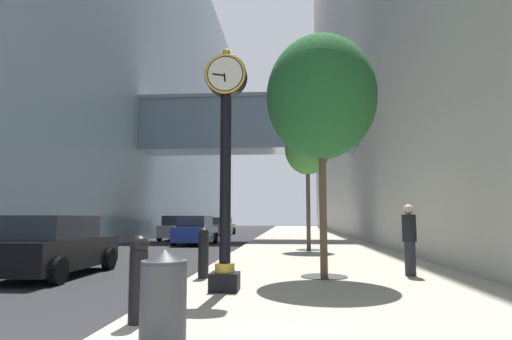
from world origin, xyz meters
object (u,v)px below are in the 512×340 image
(bollard_nearest, at_px, (138,277))
(pedestrian_walking, at_px, (409,238))
(car_black_mid, at_px, (54,247))
(car_blue_far, at_px, (196,231))
(street_clock, at_px, (226,154))
(street_tree_near, at_px, (321,97))
(street_tree_mid_near, at_px, (308,150))
(car_grey_near, at_px, (221,226))
(trash_bin, at_px, (163,295))
(car_silver_trailing, at_px, (178,228))
(bollard_third, at_px, (203,252))

(bollard_nearest, bearing_deg, pedestrian_walking, 46.25)
(car_black_mid, relative_size, car_blue_far, 0.95)
(street_clock, relative_size, car_black_mid, 1.13)
(street_tree_near, xyz_separation_m, car_blue_far, (-6.21, 14.17, -3.71))
(street_tree_mid_near, height_order, car_grey_near, street_tree_mid_near)
(bollard_nearest, relative_size, car_black_mid, 0.27)
(bollard_nearest, distance_m, car_black_mid, 6.81)
(pedestrian_walking, distance_m, car_black_mid, 9.14)
(street_clock, distance_m, pedestrian_walking, 5.17)
(street_tree_near, bearing_deg, street_tree_mid_near, 90.00)
(pedestrian_walking, bearing_deg, trash_bin, -125.52)
(street_tree_mid_near, relative_size, trash_bin, 5.37)
(street_tree_mid_near, relative_size, pedestrian_walking, 3.27)
(street_tree_near, distance_m, car_black_mid, 7.97)
(street_tree_mid_near, relative_size, car_silver_trailing, 1.29)
(street_clock, height_order, car_grey_near, street_clock)
(street_clock, height_order, street_tree_mid_near, street_tree_mid_near)
(street_clock, bearing_deg, car_silver_trailing, 106.94)
(street_clock, relative_size, bollard_nearest, 4.15)
(trash_bin, bearing_deg, street_tree_near, 68.74)
(bollard_nearest, bearing_deg, street_clock, 73.68)
(street_clock, distance_m, car_black_mid, 6.01)
(street_clock, relative_size, street_tree_near, 0.81)
(car_blue_far, bearing_deg, bollard_nearest, -79.91)
(bollard_nearest, bearing_deg, car_silver_trailing, 103.43)
(bollard_third, xyz_separation_m, street_tree_mid_near, (2.84, 9.07, 3.82))
(street_tree_near, bearing_deg, bollard_nearest, -120.51)
(bollard_third, distance_m, car_silver_trailing, 20.36)
(pedestrian_walking, xyz_separation_m, car_silver_trailing, (-10.66, 18.79, -0.25))
(bollard_nearest, distance_m, street_tree_mid_near, 14.30)
(street_clock, bearing_deg, street_tree_mid_near, 79.23)
(street_clock, relative_size, pedestrian_walking, 2.80)
(bollard_nearest, height_order, bollard_third, same)
(trash_bin, relative_size, car_grey_near, 0.23)
(street_tree_mid_near, bearing_deg, trash_bin, -98.78)
(trash_bin, bearing_deg, street_tree_mid_near, 81.22)
(car_grey_near, distance_m, car_silver_trailing, 9.27)
(trash_bin, bearing_deg, street_clock, 87.41)
(street_tree_mid_near, relative_size, car_grey_near, 1.23)
(street_clock, distance_m, car_blue_far, 16.97)
(car_silver_trailing, bearing_deg, trash_bin, -75.70)
(pedestrian_walking, relative_size, car_blue_far, 0.38)
(car_grey_near, height_order, car_blue_far, car_blue_far)
(bollard_nearest, relative_size, car_silver_trailing, 0.27)
(street_tree_mid_near, distance_m, trash_bin, 15.07)
(trash_bin, relative_size, car_black_mid, 0.24)
(bollard_nearest, distance_m, car_silver_trailing, 24.63)
(trash_bin, relative_size, car_blue_far, 0.23)
(bollard_nearest, xyz_separation_m, street_tree_near, (2.84, 4.81, 3.77))
(street_tree_mid_near, xyz_separation_m, trash_bin, (-2.22, -14.39, -3.89))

